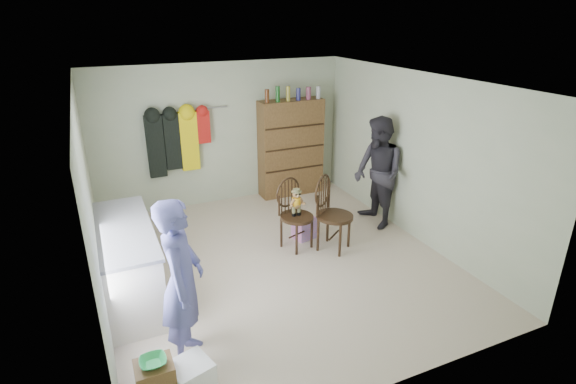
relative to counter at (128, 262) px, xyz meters
name	(u,v)px	position (x,y,z in m)	size (l,w,h in m)	color
ground_plane	(278,262)	(1.95, 0.00, -0.47)	(5.00, 5.00, 0.00)	beige
room_walls	(262,144)	(1.95, 0.53, 1.11)	(5.00, 5.00, 5.00)	beige
counter	(128,262)	(0.00, 0.00, 0.00)	(0.64, 1.86, 0.94)	silver
bowl	(153,362)	(0.01, -1.85, 0.02)	(0.23, 0.23, 0.06)	green
plastic_tub	(191,379)	(0.32, -1.83, -0.30)	(0.36, 0.34, 0.34)	white
chair_front	(294,209)	(2.36, 0.34, 0.14)	(0.60, 0.60, 1.06)	black
chair_far	(331,210)	(2.82, 0.07, 0.14)	(0.70, 0.70, 1.13)	black
striped_bag	(304,228)	(2.61, 0.51, -0.30)	(0.32, 0.25, 0.34)	pink
person_left	(182,282)	(0.41, -1.31, 0.40)	(0.63, 0.42, 1.74)	#54559A
person_right	(378,173)	(3.89, 0.47, 0.42)	(0.87, 0.68, 1.79)	#2D2B33
dresser	(291,147)	(3.20, 2.30, 0.44)	(1.20, 0.39, 2.07)	brown
coat_rack	(177,141)	(1.12, 2.38, 0.78)	(1.42, 0.12, 1.09)	#99999E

